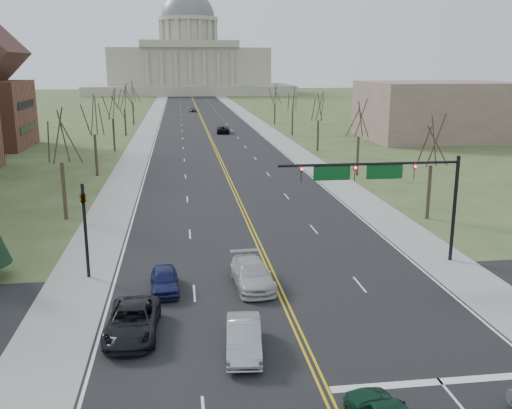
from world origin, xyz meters
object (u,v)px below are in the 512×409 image
object	(u,v)px
car_far_nb	(223,129)
car_far_sb	(193,109)
signal_left	(85,220)
car_sb_outer_lead	(132,321)
car_sb_inner_second	(252,274)
car_sb_outer_second	(164,280)
signal_mast	(383,179)
car_sb_inner_lead	(244,338)

from	to	relation	value
car_far_nb	car_far_sb	xyz separation A→B (m)	(-4.46, 52.27, -0.02)
signal_left	car_far_sb	distance (m)	128.47
car_sb_outer_lead	car_sb_inner_second	distance (m)	8.67
signal_left	car_sb_outer_second	size ratio (longest dim) A/B	1.49
signal_mast	car_sb_outer_lead	world-z (taller)	signal_mast
car_sb_inner_lead	car_sb_outer_lead	world-z (taller)	car_sb_outer_lead
car_sb_outer_second	signal_mast	bearing A→B (deg)	9.03
car_sb_inner_lead	car_sb_inner_second	world-z (taller)	car_sb_inner_second
car_sb_outer_lead	car_sb_outer_second	distance (m)	5.69
car_sb_inner_lead	signal_mast	bearing A→B (deg)	51.63
car_far_nb	car_far_sb	size ratio (longest dim) A/B	1.27
signal_mast	car_sb_outer_lead	bearing A→B (deg)	-151.60
car_sb_outer_lead	car_far_sb	distance (m)	136.65
car_far_sb	signal_left	bearing A→B (deg)	-100.98
signal_left	car_sb_inner_second	size ratio (longest dim) A/B	1.13
car_sb_outer_second	car_far_nb	size ratio (longest dim) A/B	0.78
car_sb_inner_second	car_sb_outer_second	world-z (taller)	car_sb_inner_second
signal_mast	car_sb_inner_second	bearing A→B (deg)	-162.29
signal_left	car_sb_outer_lead	world-z (taller)	signal_left
car_sb_inner_lead	car_sb_inner_second	size ratio (longest dim) A/B	0.84
signal_mast	car_far_sb	bearing A→B (deg)	94.04
signal_left	car_sb_inner_lead	size ratio (longest dim) A/B	1.34
car_sb_inner_second	car_far_nb	world-z (taller)	car_sb_inner_second
signal_left	car_sb_outer_lead	bearing A→B (deg)	-68.41
car_sb_outer_second	signal_left	bearing A→B (deg)	145.74
car_sb_inner_second	car_far_nb	size ratio (longest dim) A/B	1.03
signal_left	car_far_sb	size ratio (longest dim) A/B	1.47
signal_left	car_far_nb	size ratio (longest dim) A/B	1.16
signal_left	car_sb_inner_second	bearing A→B (deg)	-16.00
car_sb_inner_second	car_sb_inner_lead	bearing A→B (deg)	-103.65
car_sb_inner_second	signal_left	bearing A→B (deg)	160.32
signal_mast	car_sb_outer_second	size ratio (longest dim) A/B	3.02
signal_mast	car_sb_outer_lead	distance (m)	18.43
car_sb_outer_lead	car_sb_inner_lead	bearing A→B (deg)	-22.71
car_sb_outer_lead	car_far_nb	world-z (taller)	car_sb_outer_lead
car_far_sb	car_sb_inner_lead	bearing A→B (deg)	-97.10
car_sb_inner_second	car_far_sb	xyz separation A→B (m)	(-0.08, 130.91, -0.08)
signal_mast	signal_left	size ratio (longest dim) A/B	2.02
signal_mast	car_far_nb	distance (m)	76.09
car_sb_inner_second	car_far_nb	bearing A→B (deg)	83.14
signal_mast	car_far_sb	xyz separation A→B (m)	(-9.04, 128.05, -5.06)
car_sb_inner_second	car_sb_outer_second	distance (m)	5.20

